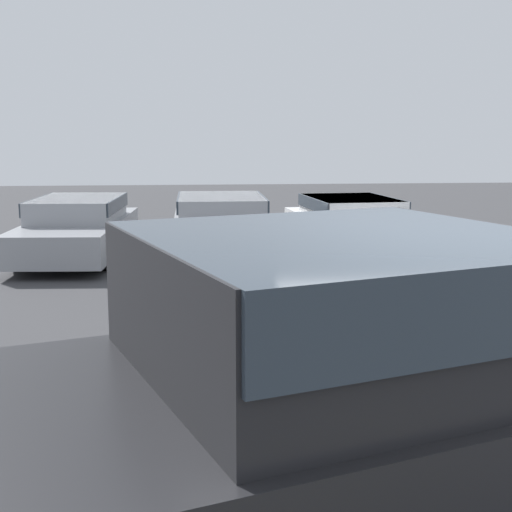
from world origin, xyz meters
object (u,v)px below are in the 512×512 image
parked_sedan_b (221,224)px  parked_sedan_c (351,223)px  parked_sedan_a (78,226)px  pickup_truck (387,409)px  wheel_stop_curb (163,233)px

parked_sedan_b → parked_sedan_c: size_ratio=0.99×
parked_sedan_c → parked_sedan_a: bearing=-94.5°
parked_sedan_a → parked_sedan_c: parked_sedan_a is taller
parked_sedan_c → parked_sedan_b: bearing=-89.7°
pickup_truck → wheel_stop_curb: pickup_truck is taller
pickup_truck → parked_sedan_b: 10.40m
parked_sedan_b → wheel_stop_curb: bearing=-157.2°
parked_sedan_a → parked_sedan_b: parked_sedan_b is taller
parked_sedan_a → wheel_stop_curb: size_ratio=2.43×
parked_sedan_a → parked_sedan_b: size_ratio=1.06×
parked_sedan_b → parked_sedan_c: 2.70m
parked_sedan_c → wheel_stop_curb: bearing=-130.5°
parked_sedan_c → wheel_stop_curb: (-3.95, 2.79, -0.54)m
parked_sedan_a → parked_sedan_c: size_ratio=1.04×
parked_sedan_a → wheel_stop_curb: parked_sedan_a is taller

